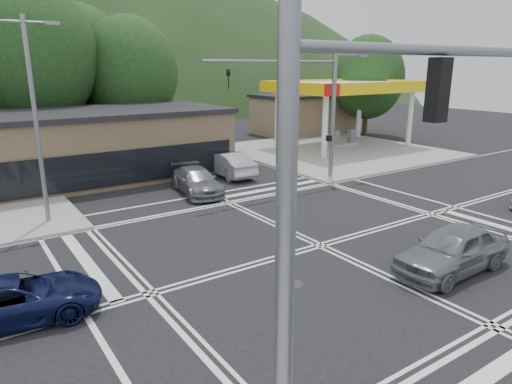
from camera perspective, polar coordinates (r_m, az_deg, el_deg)
ground at (r=18.62m, az=8.02°, el=-6.65°), size 120.00×120.00×0.00m
sidewalk_ne at (r=39.08m, az=9.74°, el=5.12°), size 16.00×16.00×0.15m
gas_station_canopy at (r=40.62m, az=11.16°, el=12.50°), size 12.32×8.34×5.75m
convenience_store at (r=49.51m, az=6.01°, el=9.54°), size 10.00×6.00×3.80m
commercial_row at (r=30.32m, az=-26.69°, el=4.42°), size 24.00×8.00×4.00m
hill_north at (r=103.58m, az=-28.00°, el=9.87°), size 252.00×126.00×140.00m
tree_n_b at (r=37.13m, az=-26.26°, el=15.25°), size 9.00×9.00×12.98m
tree_n_c at (r=38.83m, az=-15.50°, el=14.26°), size 7.60×7.60×10.87m
tree_n_e at (r=41.83m, az=-21.43°, el=14.71°), size 8.40×8.40×11.98m
tree_ne at (r=48.42m, az=13.81°, el=13.74°), size 7.20×7.20×9.99m
streetlight_nw at (r=22.01m, az=-25.78°, el=8.98°), size 2.50×0.25×9.00m
signal_mast_ne at (r=28.07m, az=7.79°, el=11.49°), size 11.65×0.30×8.00m
signal_mast_sw at (r=7.20m, az=15.22°, el=0.04°), size 9.14×0.28×8.00m
car_blue_west at (r=14.75m, az=-27.98°, el=-11.83°), size 4.91×2.73×1.30m
car_grey_center at (r=17.35m, az=23.33°, el=-6.62°), size 4.81×1.99×1.63m
car_queue_a at (r=29.83m, az=-3.45°, el=3.52°), size 1.90×4.88×1.58m
car_queue_b at (r=34.97m, az=-9.14°, el=5.05°), size 2.29×4.56×1.49m
car_northbound at (r=25.91m, az=-7.42°, el=1.38°), size 2.74×5.12×1.41m
pedestrian at (r=31.47m, az=4.25°, el=4.63°), size 0.79×0.70×1.82m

